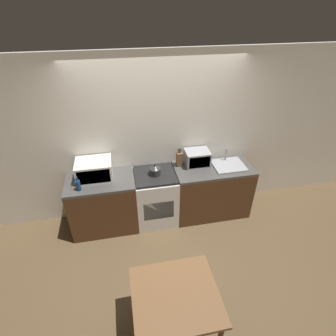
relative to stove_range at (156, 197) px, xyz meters
The scene contains 12 objects.
ground_plane 0.88m from the stove_range, 81.08° to the right, with size 16.00×16.00×0.00m, color brown.
wall_back 0.93m from the stove_range, 71.10° to the left, with size 10.00×0.06×2.60m.
counter_left_run 0.82m from the stove_range, behind, with size 0.99×0.62×0.90m.
counter_right_run 0.93m from the stove_range, ahead, with size 1.23×0.62×0.90m.
stove_range is the anchor object (origin of this frame).
kettle 0.53m from the stove_range, 77.06° to the right, with size 0.17×0.17×0.18m.
microwave 1.06m from the stove_range, behind, with size 0.51×0.40×0.27m.
bottle 1.23m from the stove_range, behind, with size 0.07×0.07×0.21m.
knife_block 0.72m from the stove_range, 21.83° to the left, with size 0.09×0.09×0.30m.
toaster_oven 0.91m from the stove_range, 11.42° to the left, with size 0.38×0.29×0.24m.
sink_basin 1.27m from the stove_range, ahead, with size 0.49×0.42×0.24m.
dining_table 1.84m from the stove_range, 92.70° to the right, with size 0.85×0.78×0.73m.
Camera 1 is at (-0.56, -2.47, 3.16)m, focal length 28.00 mm.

